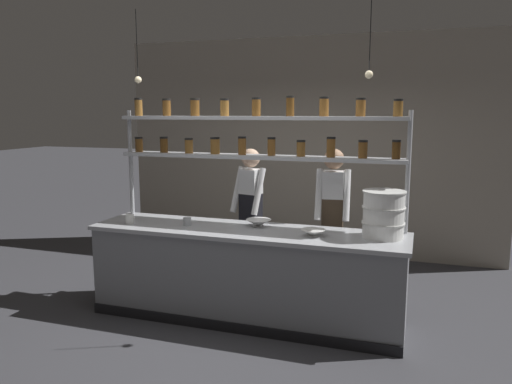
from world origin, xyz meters
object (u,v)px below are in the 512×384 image
at_px(container_stack, 383,214).
at_px(serving_cup_by_board, 187,222).
at_px(chef_left, 251,210).
at_px(chef_center, 332,216).
at_px(prep_bowl_center_front, 313,233).
at_px(prep_bowl_near_left, 259,223).
at_px(serving_cup_front, 130,219).
at_px(spice_shelf_unit, 257,141).

distance_m(container_stack, serving_cup_by_board, 1.93).
bearing_deg(chef_left, serving_cup_by_board, -100.55).
height_order(chef_center, prep_bowl_center_front, chef_center).
xyz_separation_m(chef_left, prep_bowl_near_left, (0.30, -0.62, 0.00)).
relative_size(prep_bowl_center_front, serving_cup_by_board, 2.67).
bearing_deg(prep_bowl_near_left, container_stack, -3.20).
relative_size(container_stack, serving_cup_front, 4.67).
xyz_separation_m(chef_center, container_stack, (0.56, -0.56, 0.17)).
relative_size(container_stack, prep_bowl_near_left, 1.69).
bearing_deg(prep_bowl_center_front, container_stack, 13.89).
relative_size(chef_center, serving_cup_by_board, 19.70).
height_order(container_stack, prep_bowl_near_left, container_stack).
xyz_separation_m(chef_center, serving_cup_front, (-1.97, -0.79, -0.00)).
xyz_separation_m(container_stack, serving_cup_by_board, (-1.92, -0.13, -0.18)).
bearing_deg(chef_left, serving_cup_front, -122.39).
relative_size(serving_cup_front, serving_cup_by_board, 1.09).
bearing_deg(serving_cup_by_board, chef_left, 64.23).
xyz_separation_m(prep_bowl_near_left, serving_cup_by_board, (-0.70, -0.20, 0.01)).
height_order(spice_shelf_unit, container_stack, spice_shelf_unit).
relative_size(prep_bowl_near_left, prep_bowl_center_front, 1.13).
xyz_separation_m(chef_center, prep_bowl_center_front, (-0.06, -0.72, -0.02)).
distance_m(prep_bowl_center_front, serving_cup_front, 1.91).
bearing_deg(chef_left, prep_bowl_center_front, -27.59).
bearing_deg(serving_cup_by_board, prep_bowl_center_front, -0.84).
bearing_deg(serving_cup_front, prep_bowl_near_left, 12.89).
bearing_deg(container_stack, serving_cup_by_board, -176.02).
height_order(prep_bowl_near_left, serving_cup_front, serving_cup_front).
relative_size(spice_shelf_unit, serving_cup_front, 32.47).
distance_m(chef_left, chef_center, 0.97).
bearing_deg(spice_shelf_unit, serving_cup_front, -159.21).
xyz_separation_m(chef_left, serving_cup_by_board, (-0.40, -0.82, 0.01)).
bearing_deg(container_stack, serving_cup_front, -174.80).
relative_size(prep_bowl_near_left, serving_cup_by_board, 3.01).
distance_m(spice_shelf_unit, chef_left, 0.96).
bearing_deg(prep_bowl_center_front, spice_shelf_unit, 150.33).
bearing_deg(prep_bowl_center_front, prep_bowl_near_left, 159.96).
distance_m(container_stack, prep_bowl_center_front, 0.66).
bearing_deg(prep_bowl_near_left, spice_shelf_unit, 114.51).
bearing_deg(chef_center, spice_shelf_unit, -162.14).
bearing_deg(spice_shelf_unit, serving_cup_by_board, -149.17).
distance_m(chef_left, container_stack, 1.68).
bearing_deg(container_stack, prep_bowl_center_front, -166.11).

